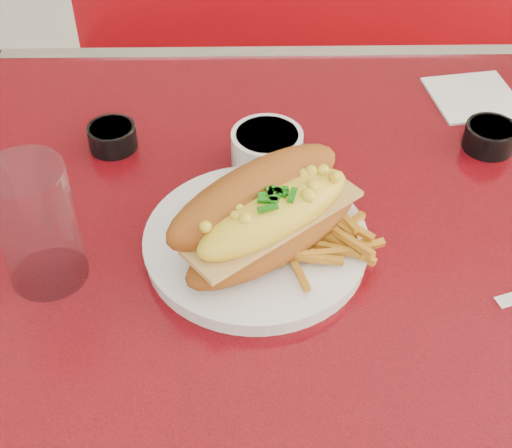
{
  "coord_description": "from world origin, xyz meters",
  "views": [
    {
      "loc": [
        -0.19,
        -0.63,
        1.36
      ],
      "look_at": [
        -0.18,
        -0.05,
        0.81
      ],
      "focal_mm": 50.0,
      "sensor_mm": 36.0,
      "label": 1
    }
  ],
  "objects_px": {
    "sauce_cup_left": "(112,136)",
    "sauce_cup_right": "(490,136)",
    "booth_bench_far": "(322,139)",
    "dinner_plate": "(256,243)",
    "fork": "(309,238)",
    "mac_hoagie": "(267,214)",
    "gravy_ramekin": "(267,149)",
    "water_tumbler": "(37,226)",
    "diner_table": "(386,306)"
  },
  "relations": [
    {
      "from": "sauce_cup_right",
      "to": "dinner_plate",
      "type": "bearing_deg",
      "value": -149.26
    },
    {
      "from": "water_tumbler",
      "to": "dinner_plate",
      "type": "bearing_deg",
      "value": 8.71
    },
    {
      "from": "dinner_plate",
      "to": "gravy_ramekin",
      "type": "distance_m",
      "value": 0.16
    },
    {
      "from": "diner_table",
      "to": "sauce_cup_left",
      "type": "distance_m",
      "value": 0.44
    },
    {
      "from": "sauce_cup_right",
      "to": "water_tumbler",
      "type": "bearing_deg",
      "value": -157.77
    },
    {
      "from": "gravy_ramekin",
      "to": "water_tumbler",
      "type": "distance_m",
      "value": 0.32
    },
    {
      "from": "diner_table",
      "to": "sauce_cup_left",
      "type": "xyz_separation_m",
      "value": [
        -0.37,
        0.15,
        0.18
      ]
    },
    {
      "from": "diner_table",
      "to": "water_tumbler",
      "type": "bearing_deg",
      "value": -168.78
    },
    {
      "from": "fork",
      "to": "sauce_cup_left",
      "type": "height_order",
      "value": "sauce_cup_left"
    },
    {
      "from": "booth_bench_far",
      "to": "mac_hoagie",
      "type": "distance_m",
      "value": 1.04
    },
    {
      "from": "gravy_ramekin",
      "to": "sauce_cup_right",
      "type": "height_order",
      "value": "gravy_ramekin"
    },
    {
      "from": "diner_table",
      "to": "booth_bench_far",
      "type": "xyz_separation_m",
      "value": [
        0.0,
        0.81,
        -0.32
      ]
    },
    {
      "from": "sauce_cup_right",
      "to": "water_tumbler",
      "type": "relative_size",
      "value": 0.48
    },
    {
      "from": "gravy_ramekin",
      "to": "sauce_cup_left",
      "type": "height_order",
      "value": "gravy_ramekin"
    },
    {
      "from": "mac_hoagie",
      "to": "fork",
      "type": "bearing_deg",
      "value": -30.91
    },
    {
      "from": "gravy_ramekin",
      "to": "water_tumbler",
      "type": "xyz_separation_m",
      "value": [
        -0.25,
        -0.19,
        0.05
      ]
    },
    {
      "from": "dinner_plate",
      "to": "water_tumbler",
      "type": "xyz_separation_m",
      "value": [
        -0.23,
        -0.04,
        0.06
      ]
    },
    {
      "from": "dinner_plate",
      "to": "mac_hoagie",
      "type": "relative_size",
      "value": 1.29
    },
    {
      "from": "booth_bench_far",
      "to": "dinner_plate",
      "type": "distance_m",
      "value": 1.0
    },
    {
      "from": "dinner_plate",
      "to": "fork",
      "type": "bearing_deg",
      "value": -1.32
    },
    {
      "from": "fork",
      "to": "sauce_cup_right",
      "type": "xyz_separation_m",
      "value": [
        0.26,
        0.19,
        0.0
      ]
    },
    {
      "from": "sauce_cup_left",
      "to": "sauce_cup_right",
      "type": "height_order",
      "value": "sauce_cup_right"
    },
    {
      "from": "fork",
      "to": "sauce_cup_right",
      "type": "height_order",
      "value": "sauce_cup_right"
    },
    {
      "from": "gravy_ramekin",
      "to": "sauce_cup_right",
      "type": "bearing_deg",
      "value": 6.71
    },
    {
      "from": "sauce_cup_left",
      "to": "water_tumbler",
      "type": "distance_m",
      "value": 0.24
    },
    {
      "from": "mac_hoagie",
      "to": "gravy_ramekin",
      "type": "relative_size",
      "value": 2.44
    },
    {
      "from": "booth_bench_far",
      "to": "fork",
      "type": "height_order",
      "value": "booth_bench_far"
    },
    {
      "from": "dinner_plate",
      "to": "sauce_cup_left",
      "type": "relative_size",
      "value": 4.72
    },
    {
      "from": "sauce_cup_left",
      "to": "fork",
      "type": "bearing_deg",
      "value": -38.49
    },
    {
      "from": "sauce_cup_left",
      "to": "gravy_ramekin",
      "type": "bearing_deg",
      "value": -12.17
    },
    {
      "from": "sauce_cup_left",
      "to": "sauce_cup_right",
      "type": "xyz_separation_m",
      "value": [
        0.51,
        -0.01,
        0.0
      ]
    },
    {
      "from": "sauce_cup_left",
      "to": "water_tumbler",
      "type": "relative_size",
      "value": 0.47
    },
    {
      "from": "water_tumbler",
      "to": "sauce_cup_left",
      "type": "bearing_deg",
      "value": 80.07
    },
    {
      "from": "dinner_plate",
      "to": "gravy_ramekin",
      "type": "height_order",
      "value": "gravy_ramekin"
    },
    {
      "from": "sauce_cup_left",
      "to": "booth_bench_far",
      "type": "bearing_deg",
      "value": 60.62
    },
    {
      "from": "diner_table",
      "to": "gravy_ramekin",
      "type": "relative_size",
      "value": 11.68
    },
    {
      "from": "sauce_cup_left",
      "to": "sauce_cup_right",
      "type": "relative_size",
      "value": 0.97
    },
    {
      "from": "gravy_ramekin",
      "to": "fork",
      "type": "bearing_deg",
      "value": -74.19
    },
    {
      "from": "booth_bench_far",
      "to": "mac_hoagie",
      "type": "xyz_separation_m",
      "value": [
        -0.17,
        -0.86,
        0.55
      ]
    },
    {
      "from": "dinner_plate",
      "to": "gravy_ramekin",
      "type": "xyz_separation_m",
      "value": [
        0.02,
        0.15,
        0.02
      ]
    },
    {
      "from": "fork",
      "to": "sauce_cup_left",
      "type": "xyz_separation_m",
      "value": [
        -0.25,
        0.2,
        -0.0
      ]
    },
    {
      "from": "diner_table",
      "to": "fork",
      "type": "xyz_separation_m",
      "value": [
        -0.12,
        -0.05,
        0.18
      ]
    },
    {
      "from": "mac_hoagie",
      "to": "sauce_cup_left",
      "type": "bearing_deg",
      "value": 95.83
    },
    {
      "from": "mac_hoagie",
      "to": "sauce_cup_left",
      "type": "relative_size",
      "value": 3.66
    },
    {
      "from": "booth_bench_far",
      "to": "water_tumbler",
      "type": "xyz_separation_m",
      "value": [
        -0.41,
        -0.89,
        0.56
      ]
    },
    {
      "from": "booth_bench_far",
      "to": "dinner_plate",
      "type": "xyz_separation_m",
      "value": [
        -0.18,
        -0.86,
        0.49
      ]
    },
    {
      "from": "fork",
      "to": "water_tumbler",
      "type": "relative_size",
      "value": 0.85
    },
    {
      "from": "gravy_ramekin",
      "to": "sauce_cup_left",
      "type": "distance_m",
      "value": 0.21
    },
    {
      "from": "fork",
      "to": "gravy_ramekin",
      "type": "distance_m",
      "value": 0.16
    },
    {
      "from": "mac_hoagie",
      "to": "water_tumbler",
      "type": "bearing_deg",
      "value": 147.74
    }
  ]
}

